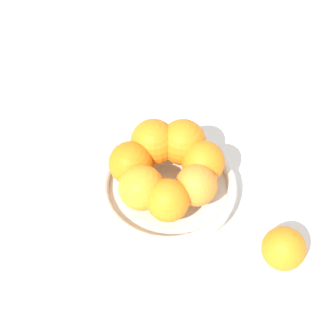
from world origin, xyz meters
TOP-DOWN VIEW (x-y plane):
  - ground_plane at (0.00, 0.00)m, footprint 4.00×4.00m
  - fruit_bowl at (0.00, 0.00)m, footprint 0.23×0.23m
  - orange_pile at (0.00, -0.00)m, footprint 0.18×0.18m
  - stray_orange at (-0.21, 0.04)m, footprint 0.07×0.07m

SIDE VIEW (x-z plane):
  - ground_plane at x=0.00m, z-range 0.00..0.00m
  - fruit_bowl at x=0.00m, z-range 0.00..0.03m
  - stray_orange at x=-0.21m, z-range 0.00..0.07m
  - orange_pile at x=0.00m, z-range 0.03..0.11m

